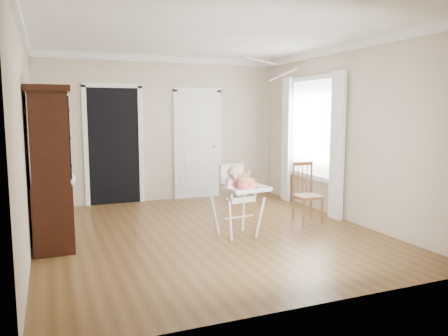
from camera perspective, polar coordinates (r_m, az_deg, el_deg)
name	(u,v)px	position (r m, az deg, el deg)	size (l,w,h in m)	color
floor	(207,233)	(6.16, -2.17, -8.47)	(5.00, 5.00, 0.00)	brown
ceiling	(206,33)	(6.01, -2.30, 17.15)	(5.00, 5.00, 0.00)	white
wall_back	(162,129)	(8.32, -8.09, 5.05)	(4.50, 4.50, 0.00)	beige
wall_left	(25,140)	(5.59, -24.54, 3.32)	(5.00, 5.00, 0.00)	beige
wall_right	(344,133)	(7.02, 15.38, 4.43)	(5.00, 5.00, 0.00)	beige
crown_molding	(207,38)	(6.00, -2.30, 16.58)	(4.50, 5.00, 0.12)	white
doorway	(114,143)	(8.15, -14.20, 3.15)	(1.06, 0.05, 2.22)	black
closet_door	(198,145)	(8.51, -3.43, 2.97)	(0.96, 0.09, 2.13)	white
window_right	(311,135)	(7.63, 11.29, 4.29)	(0.13, 1.84, 2.30)	white
high_chair	(238,192)	(5.89, 1.79, -3.10)	(0.64, 0.76, 0.99)	white
baby	(237,181)	(5.88, 1.69, -1.76)	(0.30, 0.22, 0.42)	beige
cake	(247,184)	(5.66, 2.96, -2.06)	(0.29, 0.29, 0.13)	silver
sippy_cup	(229,183)	(5.65, 0.63, -2.03)	(0.07, 0.07, 0.17)	#F696CA
china_cabinet	(51,167)	(5.86, -21.68, 0.11)	(0.52, 1.17, 1.98)	black
dining_chair	(307,194)	(6.79, 10.75, -3.41)	(0.38, 0.38, 0.91)	brown
streamer	(260,61)	(6.19, 4.74, 13.81)	(0.03, 0.50, 0.02)	pink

